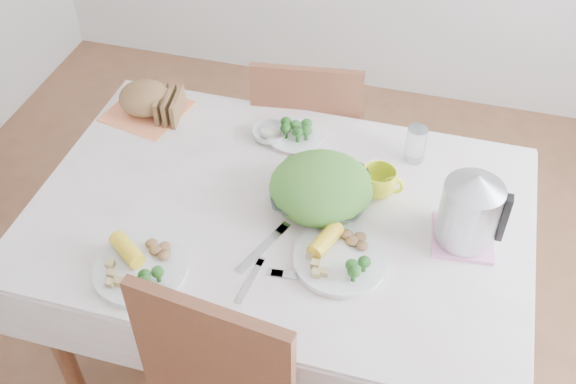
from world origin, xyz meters
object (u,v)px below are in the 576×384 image
(chair_far, at_px, (310,138))
(yellow_mug, at_px, (378,182))
(dinner_plate_right, at_px, (340,260))
(dining_table, at_px, (281,288))
(dinner_plate_left, at_px, (141,269))
(salad_bowl, at_px, (321,194))
(electric_kettle, at_px, (470,210))

(chair_far, distance_m, yellow_mug, 0.74)
(dinner_plate_right, bearing_deg, chair_far, 109.15)
(yellow_mug, bearing_deg, chair_far, 122.21)
(dining_table, relative_size, dinner_plate_left, 5.30)
(salad_bowl, relative_size, dinner_plate_left, 1.12)
(dinner_plate_left, height_order, electric_kettle, electric_kettle)
(salad_bowl, bearing_deg, dinner_plate_right, -63.21)
(dinner_plate_left, xyz_separation_m, dinner_plate_right, (0.52, 0.18, 0.00))
(dining_table, xyz_separation_m, electric_kettle, (0.54, 0.02, 0.51))
(yellow_mug, xyz_separation_m, electric_kettle, (0.27, -0.13, 0.08))
(dinner_plate_left, bearing_deg, electric_kettle, 23.19)
(yellow_mug, distance_m, electric_kettle, 0.31)
(chair_far, relative_size, dinner_plate_right, 3.47)
(chair_far, distance_m, electric_kettle, 1.01)
(dining_table, xyz_separation_m, salad_bowl, (0.11, 0.06, 0.42))
(salad_bowl, bearing_deg, electric_kettle, -4.85)
(dining_table, distance_m, dinner_plate_left, 0.60)
(chair_far, relative_size, yellow_mug, 7.98)
(dinner_plate_right, relative_size, yellow_mug, 2.30)
(salad_bowl, bearing_deg, chair_far, 106.39)
(salad_bowl, height_order, dinner_plate_right, salad_bowl)
(chair_far, bearing_deg, dining_table, 88.54)
(chair_far, xyz_separation_m, salad_bowl, (0.19, -0.64, 0.33))
(dining_table, xyz_separation_m, yellow_mug, (0.27, 0.15, 0.43))
(chair_far, height_order, dinner_plate_left, chair_far)
(electric_kettle, bearing_deg, dinner_plate_left, -139.86)
(salad_bowl, xyz_separation_m, electric_kettle, (0.43, -0.04, 0.08))
(chair_far, xyz_separation_m, dinner_plate_right, (0.30, -0.86, 0.31))
(dinner_plate_left, height_order, yellow_mug, yellow_mug)
(chair_far, bearing_deg, dinner_plate_right, 101.46)
(dinner_plate_right, relative_size, electric_kettle, 1.13)
(yellow_mug, height_order, electric_kettle, electric_kettle)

